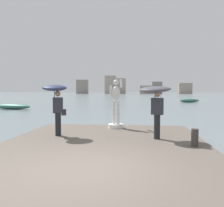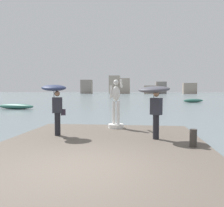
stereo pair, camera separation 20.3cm
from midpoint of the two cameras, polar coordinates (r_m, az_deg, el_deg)
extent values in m
plane|color=slate|center=(45.17, 5.16, 0.51)|extent=(400.00, 400.00, 0.00)
cube|color=#60564C|center=(7.26, -2.56, -12.36)|extent=(6.91, 9.59, 0.40)
cylinder|color=white|center=(10.92, 1.51, -5.51)|extent=(0.72, 0.72, 0.18)
cylinder|color=white|center=(10.85, 0.99, -2.21)|extent=(0.15, 0.15, 1.09)
cylinder|color=white|center=(10.83, 2.05, -2.22)|extent=(0.15, 0.15, 1.09)
ellipsoid|color=white|center=(10.79, 1.53, 2.45)|extent=(0.38, 0.26, 0.68)
sphere|color=white|center=(10.80, 1.53, 5.21)|extent=(0.24, 0.24, 0.24)
cylinder|color=white|center=(10.82, 0.26, 2.82)|extent=(0.10, 0.10, 0.62)
cylinder|color=white|center=(11.05, 2.79, 4.93)|extent=(0.10, 0.59, 0.40)
cylinder|color=black|center=(9.28, -12.56, -4.96)|extent=(0.22, 0.22, 0.88)
cube|color=#2D2D38|center=(9.21, -12.61, -0.39)|extent=(0.44, 0.35, 0.60)
sphere|color=#A87A5B|center=(9.19, -12.65, 2.38)|extent=(0.21, 0.21, 0.21)
cylinder|color=#262626|center=(9.23, -13.38, 1.66)|extent=(0.02, 0.02, 0.56)
ellipsoid|color=navy|center=(9.23, -13.41, 3.74)|extent=(1.19, 1.20, 0.32)
cube|color=#332838|center=(9.25, -11.23, -2.10)|extent=(0.20, 0.15, 0.24)
cylinder|color=black|center=(8.56, 11.36, -5.63)|extent=(0.22, 0.22, 0.88)
cube|color=#2D2D38|center=(8.48, 11.42, -0.69)|extent=(0.45, 0.41, 0.60)
sphere|color=#A87A5B|center=(8.46, 11.45, 2.32)|extent=(0.21, 0.21, 0.21)
cylinder|color=#262626|center=(8.56, 10.87, 1.36)|extent=(0.02, 0.02, 0.50)
ellipsoid|color=#4C4C56|center=(8.55, 10.89, 3.40)|extent=(1.57, 1.58, 0.32)
cylinder|color=#38332D|center=(7.76, 19.96, -7.92)|extent=(0.22, 0.22, 0.55)
ellipsoid|color=#336B5B|center=(43.78, 19.38, 0.67)|extent=(4.07, 2.51, 0.63)
ellipsoid|color=#336B5B|center=(29.00, -22.30, -0.65)|extent=(4.73, 1.85, 0.60)
cube|color=gray|center=(151.08, -6.21, 4.09)|extent=(7.05, 4.73, 8.83)
cube|color=#A89989|center=(148.16, 0.68, 4.61)|extent=(6.60, 6.88, 11.31)
cube|color=#A89989|center=(145.86, 3.16, 4.29)|extent=(6.28, 5.16, 9.57)
cube|color=gray|center=(147.43, 9.53, 3.35)|extent=(8.82, 7.86, 5.03)
cube|color=gray|center=(150.87, 11.90, 3.79)|extent=(6.38, 7.28, 7.51)
cube|color=gray|center=(151.41, 18.45, 3.52)|extent=(7.95, 4.85, 6.60)
camera|label=1|loc=(0.10, -89.45, 0.03)|focal=37.41mm
camera|label=2|loc=(0.10, 90.55, -0.03)|focal=37.41mm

